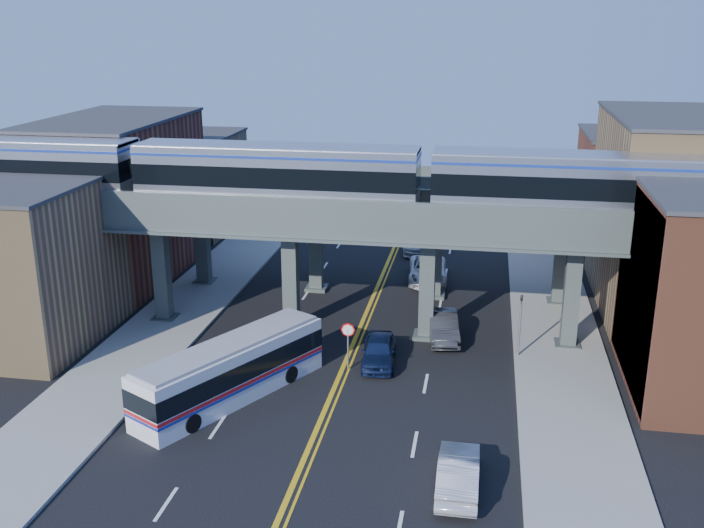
{
  "coord_description": "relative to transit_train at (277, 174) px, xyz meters",
  "views": [
    {
      "loc": [
        6.93,
        -34.24,
        17.97
      ],
      "look_at": [
        -0.07,
        6.39,
        4.77
      ],
      "focal_mm": 40.0,
      "sensor_mm": 36.0,
      "label": 1
    }
  ],
  "objects": [
    {
      "name": "car_lane_a",
      "position": [
        6.45,
        -4.03,
        -8.62
      ],
      "size": [
        2.11,
        4.49,
        1.48
      ],
      "primitive_type": "imported",
      "rotation": [
        0.0,
        0.0,
        0.08
      ],
      "color": "#111C3E",
      "rests_on": "ground"
    },
    {
      "name": "car_lane_b",
      "position": [
        9.65,
        -0.06,
        -8.6
      ],
      "size": [
        2.24,
        4.81,
        1.52
      ],
      "primitive_type": "imported",
      "rotation": [
        0.0,
        0.0,
        0.14
      ],
      "color": "#2A2A2C",
      "rests_on": "ground"
    },
    {
      "name": "car_lane_d",
      "position": [
        6.56,
        17.55,
        -8.54
      ],
      "size": [
        2.89,
        5.89,
        1.65
      ],
      "primitive_type": "imported",
      "rotation": [
        0.0,
        0.0,
        0.1
      ],
      "color": "silver",
      "rests_on": "ground"
    },
    {
      "name": "ground",
      "position": [
        4.65,
        -8.0,
        -9.36
      ],
      "size": [
        120.0,
        120.0,
        0.0
      ],
      "primitive_type": "plane",
      "color": "black",
      "rests_on": "ground"
    },
    {
      "name": "building_west_c",
      "position": [
        -13.85,
        21.0,
        -5.36
      ],
      "size": [
        8.0,
        10.0,
        8.0
      ],
      "primitive_type": "cube",
      "color": "#9D7D51",
      "rests_on": "ground"
    },
    {
      "name": "mural_panel",
      "position": [
        19.2,
        -4.0,
        -4.61
      ],
      "size": [
        0.1,
        9.5,
        9.5
      ],
      "primitive_type": "cube",
      "color": "#29A1B5",
      "rests_on": "ground"
    },
    {
      "name": "elevated_viaduct_far",
      "position": [
        4.65,
        7.0,
        -2.89
      ],
      "size": [
        52.0,
        3.6,
        7.4
      ],
      "color": "#3B4541",
      "rests_on": "ground"
    },
    {
      "name": "car_lane_c",
      "position": [
        7.95,
        10.11,
        -8.58
      ],
      "size": [
        3.01,
        5.78,
        1.55
      ],
      "primitive_type": "imported",
      "rotation": [
        0.0,
        0.0,
        0.08
      ],
      "color": "white",
      "rests_on": "ground"
    },
    {
      "name": "stop_sign",
      "position": [
        4.95,
        -5.0,
        -7.6
      ],
      "size": [
        0.76,
        0.09,
        2.63
      ],
      "color": "slate",
      "rests_on": "ground"
    },
    {
      "name": "building_east_c",
      "position": [
        23.15,
        21.0,
        -4.86
      ],
      "size": [
        8.0,
        10.0,
        9.0
      ],
      "primitive_type": "cube",
      "color": "brown",
      "rests_on": "ground"
    },
    {
      "name": "sidewalk_west",
      "position": [
        -6.85,
        2.0,
        -9.28
      ],
      "size": [
        5.0,
        70.0,
        0.16
      ],
      "primitive_type": "cube",
      "color": "gray",
      "rests_on": "ground"
    },
    {
      "name": "transit_bus",
      "position": [
        -0.1,
        -9.11,
        -7.94
      ],
      "size": [
        7.3,
        10.56,
        2.77
      ],
      "rotation": [
        0.0,
        0.0,
        1.06
      ],
      "color": "silver",
      "rests_on": "ground"
    },
    {
      "name": "transit_train",
      "position": [
        0.0,
        0.0,
        0.0
      ],
      "size": [
        49.54,
        3.11,
        3.63
      ],
      "color": "black",
      "rests_on": "elevated_viaduct_near"
    },
    {
      "name": "traffic_signal",
      "position": [
        13.85,
        -2.0,
        -7.06
      ],
      "size": [
        0.15,
        0.18,
        4.1
      ],
      "color": "slate",
      "rests_on": "ground"
    },
    {
      "name": "elevated_viaduct_near",
      "position": [
        4.65,
        0.0,
        -2.89
      ],
      "size": [
        52.0,
        3.6,
        7.4
      ],
      "color": "#3B4541",
      "rests_on": "ground"
    },
    {
      "name": "building_west_a",
      "position": [
        -13.85,
        -4.0,
        -4.86
      ],
      "size": [
        8.0,
        10.0,
        9.0
      ],
      "primitive_type": "cube",
      "color": "#9D7D51",
      "rests_on": "ground"
    },
    {
      "name": "building_west_b",
      "position": [
        -13.85,
        8.0,
        -3.86
      ],
      "size": [
        8.0,
        14.0,
        11.0
      ],
      "primitive_type": "cube",
      "color": "brown",
      "rests_on": "ground"
    },
    {
      "name": "building_east_b",
      "position": [
        23.15,
        8.0,
        -3.36
      ],
      "size": [
        8.0,
        14.0,
        12.0
      ],
      "primitive_type": "cube",
      "color": "#9D7D51",
      "rests_on": "ground"
    },
    {
      "name": "sidewalk_east",
      "position": [
        16.15,
        2.0,
        -9.28
      ],
      "size": [
        5.0,
        70.0,
        0.16
      ],
      "primitive_type": "cube",
      "color": "gray",
      "rests_on": "ground"
    },
    {
      "name": "car_parked_curb",
      "position": [
        11.15,
        -15.08,
        -8.6
      ],
      "size": [
        1.62,
        4.61,
        1.52
      ],
      "primitive_type": "imported",
      "rotation": [
        0.0,
        0.0,
        3.14
      ],
      "color": "#B2B1B6",
      "rests_on": "ground"
    }
  ]
}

